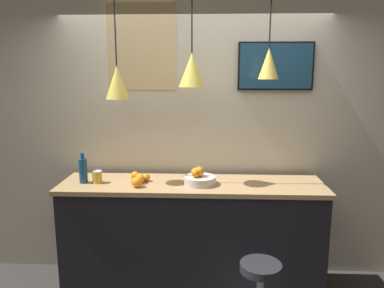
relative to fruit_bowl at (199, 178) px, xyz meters
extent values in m
cube|color=beige|center=(-0.06, 0.44, 0.37)|extent=(8.00, 0.06, 2.90)
cube|color=black|center=(-0.06, 0.03, -0.59)|extent=(2.28, 0.54, 0.99)
cube|color=tan|center=(-0.06, 0.03, -0.07)|extent=(2.32, 0.58, 0.04)
cylinder|color=#232328|center=(0.46, -0.61, -0.49)|extent=(0.30, 0.30, 0.06)
cylinder|color=beige|center=(0.00, 0.00, -0.02)|extent=(0.28, 0.28, 0.07)
sphere|color=orange|center=(-0.03, -0.03, 0.05)|extent=(0.07, 0.07, 0.07)
sphere|color=orange|center=(-0.04, 0.02, 0.05)|extent=(0.07, 0.07, 0.07)
sphere|color=orange|center=(0.00, 0.00, 0.06)|extent=(0.09, 0.09, 0.09)
sphere|color=orange|center=(0.00, 0.00, 0.05)|extent=(0.07, 0.07, 0.07)
sphere|color=orange|center=(-0.48, 0.07, -0.02)|extent=(0.07, 0.07, 0.07)
sphere|color=orange|center=(-0.52, 0.02, -0.01)|extent=(0.08, 0.08, 0.08)
sphere|color=orange|center=(-0.52, 0.00, -0.01)|extent=(0.08, 0.08, 0.08)
sphere|color=orange|center=(-0.53, 0.06, -0.01)|extent=(0.08, 0.08, 0.08)
sphere|color=orange|center=(-0.52, 0.00, -0.02)|extent=(0.07, 0.07, 0.07)
sphere|color=orange|center=(-0.53, -0.10, -0.01)|extent=(0.09, 0.09, 0.09)
sphere|color=orange|center=(-0.52, -0.11, -0.01)|extent=(0.09, 0.09, 0.09)
sphere|color=orange|center=(-0.58, 0.10, -0.01)|extent=(0.08, 0.08, 0.08)
cylinder|color=navy|center=(-1.02, 0.00, 0.05)|extent=(0.07, 0.07, 0.21)
cylinder|color=navy|center=(-1.02, 0.00, 0.19)|extent=(0.03, 0.03, 0.05)
cylinder|color=gold|center=(-0.90, 0.00, 0.00)|extent=(0.08, 0.08, 0.10)
cylinder|color=white|center=(-0.90, 0.00, 0.05)|extent=(0.08, 0.08, 0.01)
cylinder|color=black|center=(-0.69, 0.01, 1.34)|extent=(0.01, 0.01, 0.76)
cone|color=#EAD14C|center=(-0.69, 0.01, 0.82)|extent=(0.20, 0.20, 0.28)
sphere|color=#F9EFCC|center=(-0.69, 0.01, 0.70)|extent=(0.04, 0.04, 0.04)
cylinder|color=black|center=(-0.06, 0.01, 1.39)|extent=(0.01, 0.01, 0.66)
cone|color=#EAD14C|center=(-0.06, 0.01, 0.93)|extent=(0.22, 0.22, 0.28)
sphere|color=#F9EFCC|center=(-0.06, 0.01, 0.81)|extent=(0.04, 0.04, 0.04)
cylinder|color=black|center=(0.56, 0.01, 1.41)|extent=(0.01, 0.01, 0.62)
cone|color=#EAD14C|center=(0.56, 0.01, 0.98)|extent=(0.17, 0.17, 0.25)
sphere|color=#F9EFCC|center=(0.56, 0.01, 0.87)|extent=(0.04, 0.04, 0.04)
cube|color=black|center=(0.68, 0.39, 0.96)|extent=(0.68, 0.04, 0.43)
cube|color=navy|center=(0.68, 0.37, 0.96)|extent=(0.65, 0.01, 0.40)
cube|color=#DBBC84|center=(-0.55, 0.40, 1.13)|extent=(0.64, 0.01, 0.79)
camera|label=1|loc=(0.07, -3.13, 0.92)|focal=35.00mm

